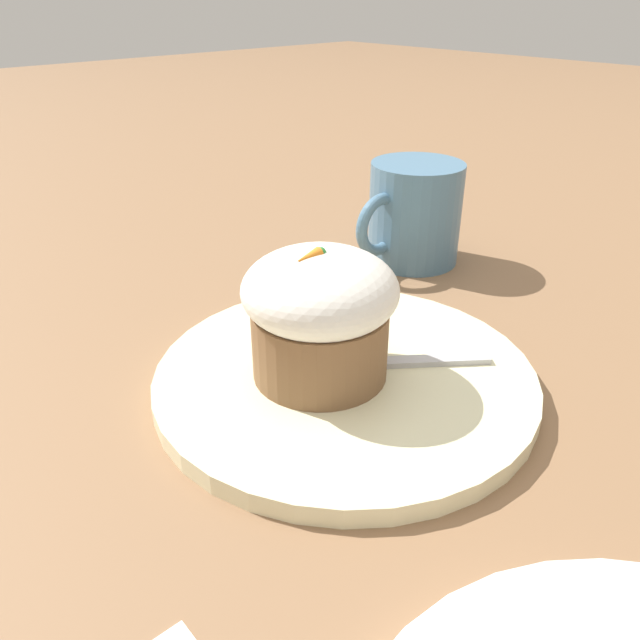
# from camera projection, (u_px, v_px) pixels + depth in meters

# --- Properties ---
(ground_plane) EXTENTS (4.00, 4.00, 0.00)m
(ground_plane) POSITION_uv_depth(u_px,v_px,m) (345.00, 386.00, 0.42)
(ground_plane) COLOR #846042
(dessert_plate) EXTENTS (0.25, 0.25, 0.01)m
(dessert_plate) POSITION_uv_depth(u_px,v_px,m) (345.00, 377.00, 0.41)
(dessert_plate) COLOR beige
(dessert_plate) RESTS_ON ground_plane
(carrot_cake) EXTENTS (0.10, 0.10, 0.09)m
(carrot_cake) POSITION_uv_depth(u_px,v_px,m) (320.00, 313.00, 0.39)
(carrot_cake) COLOR brown
(carrot_cake) RESTS_ON dessert_plate
(spoon) EXTENTS (0.10, 0.09, 0.01)m
(spoon) POSITION_uv_depth(u_px,v_px,m) (370.00, 362.00, 0.41)
(spoon) COLOR #B7B7BC
(spoon) RESTS_ON dessert_plate
(coffee_cup) EXTENTS (0.12, 0.09, 0.09)m
(coffee_cup) POSITION_uv_depth(u_px,v_px,m) (413.00, 214.00, 0.58)
(coffee_cup) COLOR teal
(coffee_cup) RESTS_ON ground_plane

